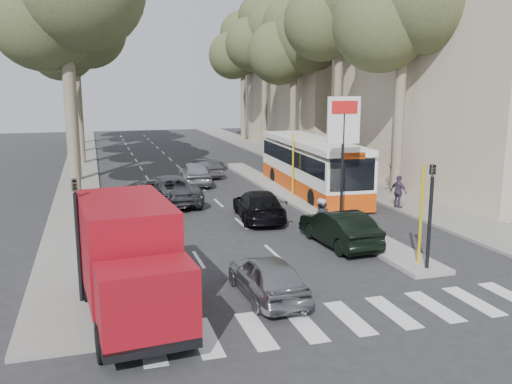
{
  "coord_description": "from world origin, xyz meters",
  "views": [
    {
      "loc": [
        -7.08,
        -16.13,
        6.06
      ],
      "look_at": [
        -0.51,
        5.5,
        1.6
      ],
      "focal_mm": 38.0,
      "sensor_mm": 36.0,
      "label": 1
    }
  ],
  "objects_px": {
    "silver_hatchback": "(267,276)",
    "red_truck": "(130,259)",
    "city_bus": "(311,164)",
    "motorcycle": "(321,220)",
    "dark_hatchback": "(339,228)"
  },
  "relations": [
    {
      "from": "city_bus",
      "to": "motorcycle",
      "type": "bearing_deg",
      "value": -106.74
    },
    {
      "from": "red_truck",
      "to": "city_bus",
      "type": "height_order",
      "value": "red_truck"
    },
    {
      "from": "silver_hatchback",
      "to": "red_truck",
      "type": "height_order",
      "value": "red_truck"
    },
    {
      "from": "red_truck",
      "to": "city_bus",
      "type": "distance_m",
      "value": 18.32
    },
    {
      "from": "silver_hatchback",
      "to": "red_truck",
      "type": "bearing_deg",
      "value": 2.36
    },
    {
      "from": "dark_hatchback",
      "to": "city_bus",
      "type": "distance_m",
      "value": 10.59
    },
    {
      "from": "dark_hatchback",
      "to": "motorcycle",
      "type": "height_order",
      "value": "motorcycle"
    },
    {
      "from": "city_bus",
      "to": "motorcycle",
      "type": "height_order",
      "value": "city_bus"
    },
    {
      "from": "motorcycle",
      "to": "silver_hatchback",
      "type": "bearing_deg",
      "value": -121.84
    },
    {
      "from": "motorcycle",
      "to": "city_bus",
      "type": "bearing_deg",
      "value": 75.58
    },
    {
      "from": "dark_hatchback",
      "to": "red_truck",
      "type": "relative_size",
      "value": 0.71
    },
    {
      "from": "dark_hatchback",
      "to": "red_truck",
      "type": "bearing_deg",
      "value": 25.17
    },
    {
      "from": "red_truck",
      "to": "city_bus",
      "type": "xyz_separation_m",
      "value": [
        11.12,
        14.57,
        0.01
      ]
    },
    {
      "from": "motorcycle",
      "to": "red_truck",
      "type": "bearing_deg",
      "value": -139.35
    },
    {
      "from": "red_truck",
      "to": "dark_hatchback",
      "type": "bearing_deg",
      "value": 23.95
    }
  ]
}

